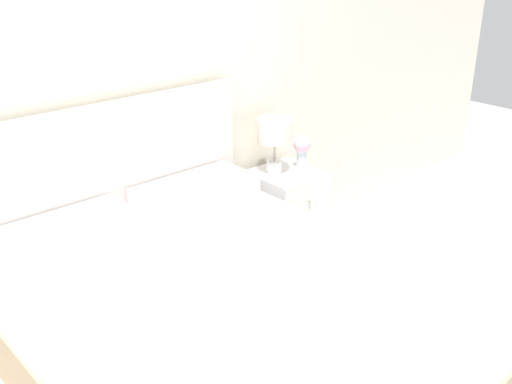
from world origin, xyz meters
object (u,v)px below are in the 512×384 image
(flower_vase, at_px, (302,148))
(table_lamp, at_px, (275,133))
(nightstand, at_px, (286,213))
(teacup, at_px, (306,170))
(bed, at_px, (221,327))

(flower_vase, bearing_deg, table_lamp, 162.99)
(nightstand, distance_m, flower_vase, 0.47)
(flower_vase, bearing_deg, teacup, -122.85)
(teacup, bearing_deg, nightstand, 120.07)
(nightstand, bearing_deg, table_lamp, 131.10)
(nightstand, height_order, teacup, teacup)
(table_lamp, xyz_separation_m, teacup, (0.12, -0.18, -0.24))
(bed, distance_m, nightstand, 1.40)
(teacup, bearing_deg, bed, -153.00)
(table_lamp, distance_m, teacup, 0.32)
(flower_vase, distance_m, teacup, 0.18)
(nightstand, bearing_deg, flower_vase, 1.13)
(bed, xyz_separation_m, flower_vase, (1.32, 0.75, 0.42))
(nightstand, relative_size, teacup, 6.33)
(bed, height_order, flower_vase, bed)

